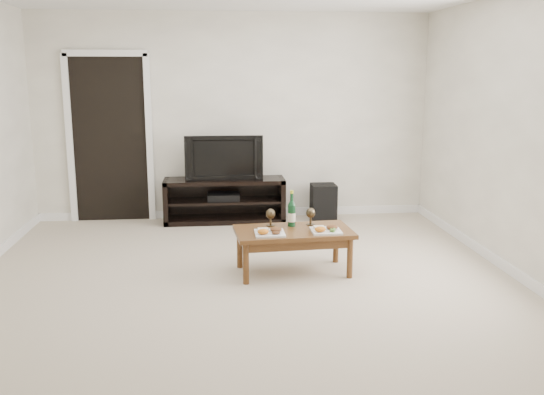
{
  "coord_description": "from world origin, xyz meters",
  "views": [
    {
      "loc": [
        -0.28,
        -5.0,
        1.89
      ],
      "look_at": [
        0.28,
        0.61,
        0.7
      ],
      "focal_mm": 40.0,
      "sensor_mm": 36.0,
      "label": 1
    }
  ],
  "objects_px": {
    "media_console": "(225,200)",
    "television": "(224,157)",
    "subwoofer": "(323,202)",
    "coffee_table": "(293,251)"
  },
  "relations": [
    {
      "from": "television",
      "to": "coffee_table",
      "type": "bearing_deg",
      "value": -73.24
    },
    {
      "from": "media_console",
      "to": "coffee_table",
      "type": "relative_size",
      "value": 1.39
    },
    {
      "from": "media_console",
      "to": "coffee_table",
      "type": "distance_m",
      "value": 2.14
    },
    {
      "from": "television",
      "to": "subwoofer",
      "type": "bearing_deg",
      "value": -1.7
    },
    {
      "from": "media_console",
      "to": "television",
      "type": "relative_size",
      "value": 1.57
    },
    {
      "from": "media_console",
      "to": "subwoofer",
      "type": "height_order",
      "value": "media_console"
    },
    {
      "from": "television",
      "to": "subwoofer",
      "type": "height_order",
      "value": "television"
    },
    {
      "from": "media_console",
      "to": "coffee_table",
      "type": "xyz_separation_m",
      "value": [
        0.6,
        -2.05,
        -0.07
      ]
    },
    {
      "from": "subwoofer",
      "to": "television",
      "type": "bearing_deg",
      "value": 178.14
    },
    {
      "from": "television",
      "to": "coffee_table",
      "type": "distance_m",
      "value": 2.22
    }
  ]
}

